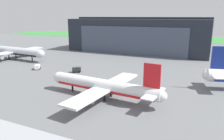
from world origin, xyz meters
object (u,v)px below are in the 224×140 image
(airliner_far_right, at_px, (14,51))
(ops_van, at_px, (37,67))
(maintenance_hangar, at_px, (139,35))
(baggage_tug, at_px, (77,69))
(airliner_near_right, at_px, (104,86))

(airliner_far_right, bearing_deg, ops_van, -24.03)
(airliner_far_right, bearing_deg, maintenance_hangar, 46.96)
(airliner_far_right, height_order, baggage_tug, airliner_far_right)
(baggage_tug, xyz_separation_m, ops_van, (-18.66, -2.86, -0.10))
(maintenance_hangar, relative_size, ops_van, 20.12)
(baggage_tug, distance_m, ops_van, 18.87)
(maintenance_hangar, bearing_deg, airliner_near_right, -78.15)
(maintenance_hangar, xyz_separation_m, ops_van, (-24.01, -68.39, -9.48))
(airliner_far_right, xyz_separation_m, baggage_tug, (46.80, -9.68, -3.10))
(airliner_near_right, relative_size, airliner_far_right, 0.85)
(maintenance_hangar, relative_size, airliner_far_right, 2.03)
(airliner_near_right, bearing_deg, airliner_far_right, 156.33)
(maintenance_hangar, distance_m, airliner_far_right, 76.67)
(maintenance_hangar, height_order, airliner_far_right, maintenance_hangar)
(airliner_near_right, distance_m, baggage_tug, 31.73)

